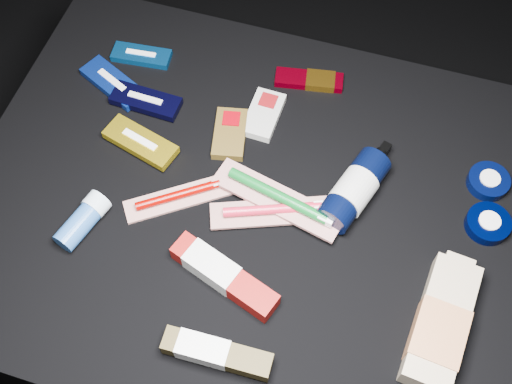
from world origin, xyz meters
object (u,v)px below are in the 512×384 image
(bodywash_bottle, at_px, (440,326))
(deodorant_stick, at_px, (83,220))
(lotion_bottle, at_px, (354,190))
(toothpaste_carton_red, at_px, (220,273))

(bodywash_bottle, height_order, deodorant_stick, bodywash_bottle)
(lotion_bottle, relative_size, bodywash_bottle, 0.87)
(bodywash_bottle, bearing_deg, lotion_bottle, 139.31)
(lotion_bottle, xyz_separation_m, toothpaste_carton_red, (-0.17, -0.20, -0.01))
(lotion_bottle, distance_m, bodywash_bottle, 0.26)
(lotion_bottle, relative_size, toothpaste_carton_red, 1.01)
(deodorant_stick, distance_m, toothpaste_carton_red, 0.25)
(bodywash_bottle, distance_m, deodorant_stick, 0.60)
(toothpaste_carton_red, bearing_deg, deodorant_stick, -165.86)
(lotion_bottle, distance_m, deodorant_stick, 0.46)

